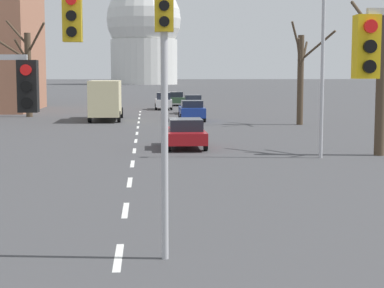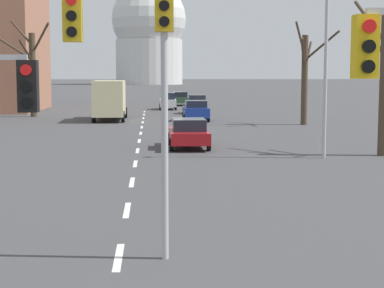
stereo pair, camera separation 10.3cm
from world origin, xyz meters
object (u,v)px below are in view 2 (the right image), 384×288
at_px(sedan_near_left, 196,110).
at_px(sedan_mid_centre, 189,133).
at_px(delivery_truck, 110,99).
at_px(traffic_signal_centre_tall, 134,46).
at_px(street_lamp_right, 318,52).
at_px(sedan_far_right, 197,104).
at_px(sedan_near_right, 168,101).
at_px(sedan_far_left, 180,99).

distance_m(sedan_near_left, sedan_mid_centre, 18.15).
bearing_deg(delivery_truck, sedan_near_left, -9.81).
distance_m(traffic_signal_centre_tall, street_lamp_right, 16.73).
bearing_deg(sedan_mid_centre, sedan_far_right, 85.09).
height_order(sedan_near_right, sedan_mid_centre, sedan_near_right).
relative_size(traffic_signal_centre_tall, sedan_near_left, 1.36).
xyz_separation_m(street_lamp_right, sedan_mid_centre, (-5.36, 4.23, -3.88)).
xyz_separation_m(sedan_far_left, delivery_truck, (-6.58, -23.17, 0.90)).
height_order(sedan_mid_centre, delivery_truck, delivery_truck).
distance_m(traffic_signal_centre_tall, sedan_near_left, 37.60).
distance_m(sedan_near_left, sedan_far_right, 9.24).
bearing_deg(sedan_near_right, street_lamp_right, -81.85).
bearing_deg(street_lamp_right, delivery_truck, 114.03).
relative_size(sedan_near_right, sedan_mid_centre, 0.96).
relative_size(sedan_far_left, sedan_far_right, 1.10).
relative_size(street_lamp_right, sedan_near_left, 1.84).
height_order(sedan_mid_centre, sedan_far_right, sedan_far_right).
height_order(sedan_near_right, sedan_far_left, sedan_near_right).
distance_m(traffic_signal_centre_tall, delivery_truck, 38.61).
distance_m(sedan_far_left, sedan_far_right, 15.15).
relative_size(street_lamp_right, sedan_mid_centre, 1.74).
bearing_deg(traffic_signal_centre_tall, street_lamp_right, 63.24).
bearing_deg(sedan_mid_centre, street_lamp_right, -38.31).
height_order(sedan_far_right, delivery_truck, delivery_truck).
height_order(sedan_near_left, delivery_truck, delivery_truck).
relative_size(sedan_near_left, delivery_truck, 0.57).
height_order(street_lamp_right, sedan_near_right, street_lamp_right).
height_order(street_lamp_right, sedan_far_left, street_lamp_right).
relative_size(street_lamp_right, sedan_near_right, 1.81).
xyz_separation_m(street_lamp_right, sedan_near_left, (-3.75, 22.31, -3.80)).
relative_size(sedan_near_left, sedan_far_left, 0.97).
height_order(street_lamp_right, sedan_mid_centre, street_lamp_right).
relative_size(sedan_near_right, delivery_truck, 0.58).
bearing_deg(street_lamp_right, traffic_signal_centre_tall, -116.76).
xyz_separation_m(traffic_signal_centre_tall, sedan_far_right, (4.52, 46.46, -3.37)).
xyz_separation_m(sedan_mid_centre, delivery_truck, (-5.11, 19.24, 0.95)).
bearing_deg(street_lamp_right, sedan_mid_centre, 141.69).
height_order(sedan_near_left, sedan_near_right, sedan_near_right).
xyz_separation_m(sedan_far_left, sedan_far_right, (0.88, -15.12, 0.05)).
distance_m(traffic_signal_centre_tall, sedan_far_right, 46.80).
relative_size(street_lamp_right, delivery_truck, 1.04).
bearing_deg(delivery_truck, sedan_near_right, 71.88).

